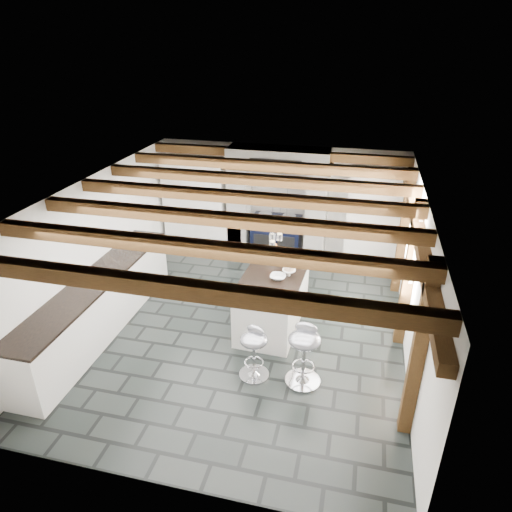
% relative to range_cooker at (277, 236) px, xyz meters
% --- Properties ---
extents(ground, '(6.00, 6.00, 0.00)m').
position_rel_range_cooker_xyz_m(ground, '(0.00, -2.68, -0.47)').
color(ground, black).
rests_on(ground, ground).
extents(room_shell, '(6.00, 6.03, 6.00)m').
position_rel_range_cooker_xyz_m(room_shell, '(-0.61, -1.26, 0.60)').
color(room_shell, white).
rests_on(room_shell, ground).
extents(range_cooker, '(1.00, 0.63, 0.99)m').
position_rel_range_cooker_xyz_m(range_cooker, '(0.00, 0.00, 0.00)').
color(range_cooker, black).
rests_on(range_cooker, ground).
extents(kitchen_island, '(1.01, 1.82, 1.17)m').
position_rel_range_cooker_xyz_m(kitchen_island, '(0.42, -2.43, -0.01)').
color(kitchen_island, white).
rests_on(kitchen_island, ground).
extents(bar_stool_near, '(0.49, 0.49, 0.90)m').
position_rel_range_cooker_xyz_m(bar_stool_near, '(1.11, -3.74, 0.09)').
color(bar_stool_near, silver).
rests_on(bar_stool_near, ground).
extents(bar_stool_far, '(0.49, 0.49, 0.78)m').
position_rel_range_cooker_xyz_m(bar_stool_far, '(0.44, -3.78, 0.02)').
color(bar_stool_far, silver).
rests_on(bar_stool_far, ground).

